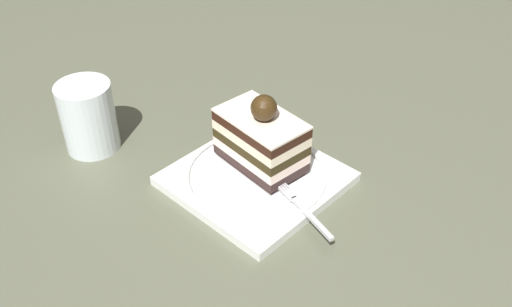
{
  "coord_description": "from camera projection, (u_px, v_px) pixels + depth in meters",
  "views": [
    {
      "loc": [
        0.3,
        -0.51,
        0.49
      ],
      "look_at": [
        -0.03,
        -0.03,
        0.05
      ],
      "focal_mm": 39.84,
      "sensor_mm": 36.0,
      "label": 1
    }
  ],
  "objects": [
    {
      "name": "dessert_plate",
      "position": [
        256.0,
        177.0,
        0.75
      ],
      "size": [
        0.23,
        0.23,
        0.02
      ],
      "color": "white",
      "rests_on": "ground_plane"
    },
    {
      "name": "fork",
      "position": [
        301.0,
        206.0,
        0.69
      ],
      "size": [
        0.11,
        0.06,
        0.0
      ],
      "color": "silver",
      "rests_on": "dessert_plate"
    },
    {
      "name": "drink_glass_near",
      "position": [
        89.0,
        120.0,
        0.8
      ],
      "size": [
        0.08,
        0.08,
        0.1
      ],
      "color": "silver",
      "rests_on": "ground_plane"
    },
    {
      "name": "ground_plane",
      "position": [
        285.0,
        179.0,
        0.77
      ],
      "size": [
        2.4,
        2.4,
        0.0
      ],
      "primitive_type": "plane",
      "color": "#555845"
    },
    {
      "name": "cake_slice",
      "position": [
        261.0,
        138.0,
        0.74
      ],
      "size": [
        0.13,
        0.1,
        0.1
      ],
      "color": "black",
      "rests_on": "dessert_plate"
    }
  ]
}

